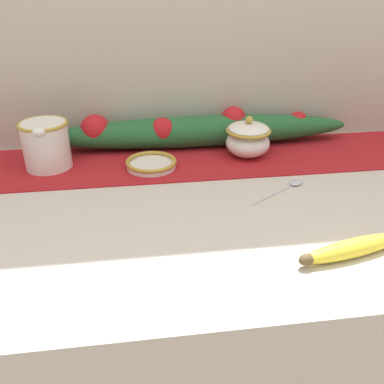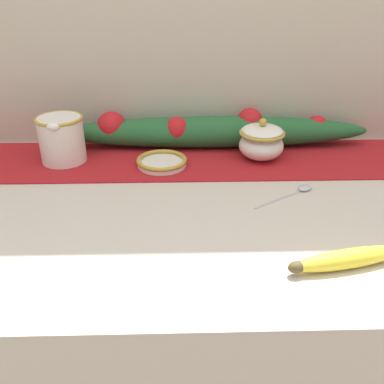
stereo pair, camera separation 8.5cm
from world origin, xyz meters
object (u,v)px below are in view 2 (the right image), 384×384
object	(u,v)px
small_dish	(162,162)
spoon	(300,190)
cream_pitcher	(62,138)
sugar_bowl	(261,141)
banana	(348,259)

from	to	relation	value
small_dish	spoon	size ratio (longest dim) A/B	0.85
cream_pitcher	spoon	bearing A→B (deg)	-17.96
cream_pitcher	sugar_bowl	bearing A→B (deg)	-0.13
small_dish	banana	xyz separation A→B (m)	(0.32, -0.42, 0.00)
cream_pitcher	small_dish	xyz separation A→B (m)	(0.25, -0.04, -0.05)
cream_pitcher	spoon	size ratio (longest dim) A/B	0.93
small_dish	spoon	world-z (taller)	small_dish
sugar_bowl	banana	xyz separation A→B (m)	(0.07, -0.46, -0.03)
cream_pitcher	sugar_bowl	distance (m)	0.51
small_dish	sugar_bowl	bearing A→B (deg)	8.58
cream_pitcher	sugar_bowl	size ratio (longest dim) A/B	1.19
sugar_bowl	spoon	bearing A→B (deg)	-71.82
cream_pitcher	small_dish	world-z (taller)	cream_pitcher
banana	small_dish	bearing A→B (deg)	127.82
cream_pitcher	sugar_bowl	world-z (taller)	cream_pitcher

